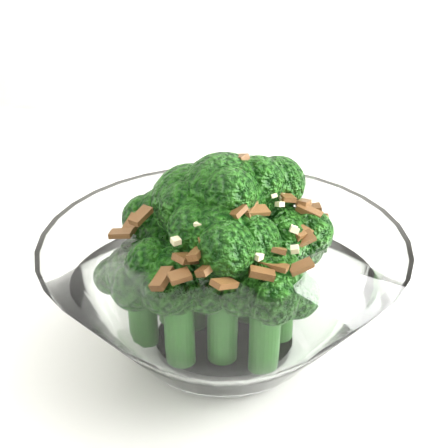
{
  "coord_description": "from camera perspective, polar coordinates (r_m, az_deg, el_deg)",
  "views": [
    {
      "loc": [
        0.18,
        -0.49,
        1.06
      ],
      "look_at": [
        0.16,
        -0.1,
        0.85
      ],
      "focal_mm": 55.0,
      "sensor_mm": 36.0,
      "label": 1
    }
  ],
  "objects": [
    {
      "name": "table",
      "position": [
        0.62,
        -3.63,
        -9.31
      ],
      "size": [
        1.26,
        0.9,
        0.75
      ],
      "color": "white",
      "rests_on": "ground"
    },
    {
      "name": "broccoli_dish",
      "position": [
        0.46,
        -0.08,
        -4.48
      ],
      "size": [
        0.24,
        0.24,
        0.15
      ],
      "color": "white",
      "rests_on": "table"
    }
  ]
}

